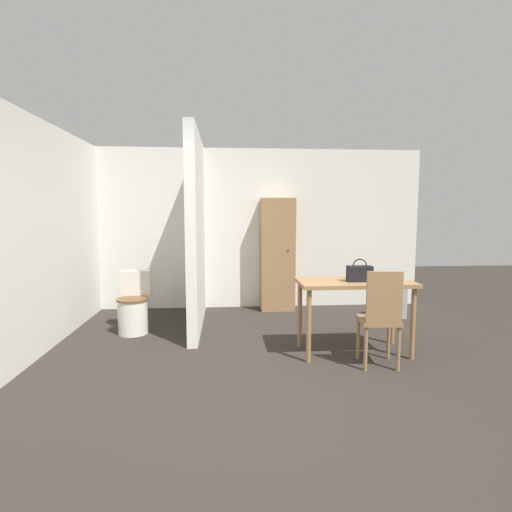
{
  "coord_description": "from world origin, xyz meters",
  "views": [
    {
      "loc": [
        -0.34,
        -2.8,
        1.5
      ],
      "look_at": [
        0.0,
        1.66,
        1.02
      ],
      "focal_mm": 28.0,
      "sensor_mm": 36.0,
      "label": 1
    }
  ],
  "objects_px": {
    "handbag": "(360,273)",
    "space_heater": "(392,302)",
    "wooden_cabinet": "(277,254)",
    "toilet": "(134,306)",
    "dining_table": "(354,290)",
    "wooden_chair": "(381,316)"
  },
  "relations": [
    {
      "from": "wooden_chair",
      "to": "wooden_cabinet",
      "type": "distance_m",
      "value": 2.55
    },
    {
      "from": "handbag",
      "to": "space_heater",
      "type": "relative_size",
      "value": 0.59
    },
    {
      "from": "dining_table",
      "to": "space_heater",
      "type": "height_order",
      "value": "dining_table"
    },
    {
      "from": "dining_table",
      "to": "space_heater",
      "type": "relative_size",
      "value": 2.76
    },
    {
      "from": "dining_table",
      "to": "toilet",
      "type": "relative_size",
      "value": 1.58
    },
    {
      "from": "space_heater",
      "to": "wooden_chair",
      "type": "bearing_deg",
      "value": -116.37
    },
    {
      "from": "handbag",
      "to": "space_heater",
      "type": "height_order",
      "value": "handbag"
    },
    {
      "from": "wooden_chair",
      "to": "handbag",
      "type": "distance_m",
      "value": 0.52
    },
    {
      "from": "wooden_chair",
      "to": "space_heater",
      "type": "xyz_separation_m",
      "value": [
        0.9,
        1.82,
        -0.3
      ]
    },
    {
      "from": "toilet",
      "to": "wooden_cabinet",
      "type": "xyz_separation_m",
      "value": [
        1.96,
        1.05,
        0.53
      ]
    },
    {
      "from": "wooden_cabinet",
      "to": "space_heater",
      "type": "xyz_separation_m",
      "value": [
        1.59,
        -0.61,
        -0.65
      ]
    },
    {
      "from": "toilet",
      "to": "handbag",
      "type": "relative_size",
      "value": 2.97
    },
    {
      "from": "dining_table",
      "to": "space_heater",
      "type": "xyz_separation_m",
      "value": [
        1.03,
        1.4,
        -0.47
      ]
    },
    {
      "from": "wooden_chair",
      "to": "wooden_cabinet",
      "type": "xyz_separation_m",
      "value": [
        -0.69,
        2.43,
        0.35
      ]
    },
    {
      "from": "wooden_chair",
      "to": "wooden_cabinet",
      "type": "bearing_deg",
      "value": 111.57
    },
    {
      "from": "wooden_chair",
      "to": "handbag",
      "type": "bearing_deg",
      "value": 109.95
    },
    {
      "from": "wooden_cabinet",
      "to": "space_heater",
      "type": "relative_size",
      "value": 3.97
    },
    {
      "from": "wooden_chair",
      "to": "space_heater",
      "type": "distance_m",
      "value": 2.06
    },
    {
      "from": "wooden_chair",
      "to": "dining_table",
      "type": "bearing_deg",
      "value": 111.73
    },
    {
      "from": "dining_table",
      "to": "toilet",
      "type": "height_order",
      "value": "dining_table"
    },
    {
      "from": "toilet",
      "to": "space_heater",
      "type": "xyz_separation_m",
      "value": [
        3.55,
        0.45,
        -0.11
      ]
    },
    {
      "from": "dining_table",
      "to": "handbag",
      "type": "height_order",
      "value": "handbag"
    }
  ]
}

